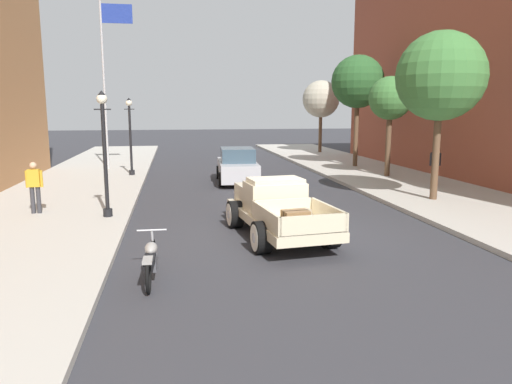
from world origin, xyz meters
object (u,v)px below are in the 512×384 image
Objects in this scene: motorcycle_parked at (151,259)px; street_lamp_far at (130,130)px; street_tree_second at (390,99)px; flagpole at (107,66)px; street_tree_nearest at (441,77)px; car_background_silver at (237,166)px; pedestrian_sidewalk_left at (34,184)px; hotrod_truck_cream at (276,208)px; pedestrian_sidewalk_right at (435,164)px; street_tree_farthest at (321,99)px; street_lamp_near at (104,145)px; street_tree_third at (358,82)px.

street_lamp_far is (-1.62, 15.39, 1.94)m from motorcycle_parked.
street_tree_second is at bearing 49.50° from motorcycle_parked.
flagpole is at bearing 113.41° from street_lamp_far.
motorcycle_parked is 12.67m from street_tree_nearest.
pedestrian_sidewalk_left is at bearing -138.92° from car_background_silver.
hotrod_truck_cream is 8.48m from street_tree_nearest.
street_tree_nearest reaches higher than street_lamp_far.
street_tree_farthest is (-0.13, 16.64, 3.09)m from pedestrian_sidewalk_right.
street_tree_farthest is at bearing 57.58° from street_lamp_near.
pedestrian_sidewalk_left is 14.28m from street_tree_nearest.
street_tree_nearest is (12.89, -11.77, -1.19)m from flagpole.
street_tree_nearest reaches higher than pedestrian_sidewalk_left.
hotrod_truck_cream is 9.76m from car_background_silver.
pedestrian_sidewalk_left is at bearing -94.61° from flagpole.
hotrod_truck_cream is at bearing -67.98° from flagpole.
motorcycle_parked is at bearing -136.08° from hotrod_truck_cream.
pedestrian_sidewalk_right is at bearing -20.05° from car_background_silver.
street_tree_third is (10.97, 17.16, 4.51)m from motorcycle_parked.
car_background_silver reaches higher than motorcycle_parked.
motorcycle_parked is at bearing -84.00° from street_lamp_far.
car_background_silver is 2.66× the size of pedestrian_sidewalk_right.
flagpole is 1.68× the size of street_tree_farthest.
street_tree_nearest reaches higher than car_background_silver.
pedestrian_sidewalk_right is 5.09m from street_tree_nearest.
flagpole is 1.52× the size of street_tree_nearest.
pedestrian_sidewalk_left reaches higher than hotrod_truck_cream.
street_tree_third is (1.00, 10.52, 0.37)m from street_tree_nearest.
flagpole is at bearing 99.02° from motorcycle_parked.
pedestrian_sidewalk_left is 0.43× the size of street_lamp_far.
flagpole reaches higher than street_tree_nearest.
street_lamp_near reaches higher than hotrod_truck_cream.
street_tree_farthest is (15.57, 19.99, 3.09)m from pedestrian_sidewalk_left.
street_lamp_near is 1.00× the size of street_lamp_far.
car_background_silver is (3.46, 12.89, 0.33)m from motorcycle_parked.
street_tree_farthest is (0.70, 13.61, 0.25)m from street_tree_second.
pedestrian_sidewalk_right is 0.30× the size of street_tree_farthest.
street_tree_second is at bearing 105.24° from pedestrian_sidewalk_right.
street_lamp_far reaches higher than hotrod_truck_cream.
street_lamp_far reaches higher than car_background_silver.
hotrod_truck_cream is at bearing -68.33° from street_lamp_far.
pedestrian_sidewalk_left is at bearing -167.96° from pedestrian_sidewalk_right.
hotrod_truck_cream is at bearing -128.47° from street_tree_second.
flagpole is (0.96, 11.91, 4.68)m from pedestrian_sidewalk_left.
street_lamp_near is 0.71× the size of street_tree_farthest.
street_tree_third is (-0.85, 7.32, 3.87)m from pedestrian_sidewalk_right.
motorcycle_parked is at bearing -113.82° from street_tree_farthest.
pedestrian_sidewalk_left is at bearing -127.92° from street_tree_farthest.
street_tree_second is (7.53, -0.02, 3.16)m from car_background_silver.
motorcycle_parked is 15.59m from street_lamp_far.
flagpole is (-6.18, 15.27, 5.02)m from hotrod_truck_cream.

